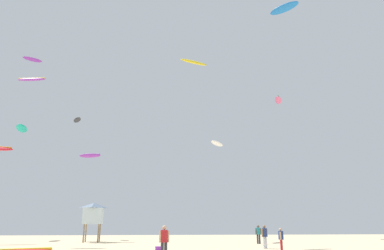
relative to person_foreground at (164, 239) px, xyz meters
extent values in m
cylinder|color=#B21E23|center=(0.00, 0.00, 0.16)|extent=(0.39, 0.39, 0.63)
cylinder|color=tan|center=(-0.22, -0.07, 0.14)|extent=(0.11, 0.11, 0.58)
cylinder|color=tan|center=(0.22, 0.07, 0.14)|extent=(0.11, 0.11, 0.58)
sphere|color=tan|center=(0.00, 0.00, 0.60)|extent=(0.23, 0.23, 0.23)
cylinder|color=#2D2D33|center=(10.12, 16.13, -0.56)|extent=(0.16, 0.16, 0.87)
cylinder|color=#2D2D33|center=(10.32, 16.12, -0.56)|extent=(0.16, 0.16, 0.87)
cylinder|color=teal|center=(10.22, 16.13, 0.20)|extent=(0.40, 0.40, 0.66)
cylinder|color=brown|center=(9.98, 16.13, 0.18)|extent=(0.12, 0.12, 0.60)
cylinder|color=brown|center=(10.45, 16.12, 0.18)|extent=(0.12, 0.12, 0.60)
sphere|color=brown|center=(10.22, 16.13, 0.65)|extent=(0.24, 0.24, 0.24)
cylinder|color=silver|center=(8.23, 8.45, -0.57)|extent=(0.16, 0.16, 0.87)
cylinder|color=silver|center=(8.41, 8.53, -0.57)|extent=(0.16, 0.16, 0.87)
cylinder|color=navy|center=(8.32, 8.49, 0.19)|extent=(0.40, 0.40, 0.65)
cylinder|color=#936B4C|center=(8.11, 8.40, 0.17)|extent=(0.12, 0.12, 0.60)
cylinder|color=#936B4C|center=(8.54, 8.58, 0.17)|extent=(0.12, 0.12, 0.60)
sphere|color=#936B4C|center=(8.32, 8.49, 0.64)|extent=(0.24, 0.24, 0.24)
cylinder|color=#B21E23|center=(8.46, 5.40, -0.62)|extent=(0.14, 0.14, 0.76)
cylinder|color=#B21E23|center=(8.55, 5.55, -0.62)|extent=(0.14, 0.14, 0.76)
cylinder|color=navy|center=(8.50, 5.48, 0.05)|extent=(0.35, 0.35, 0.57)
cylinder|color=tan|center=(8.41, 5.30, 0.03)|extent=(0.10, 0.10, 0.53)
cylinder|color=tan|center=(8.60, 5.66, 0.03)|extent=(0.10, 0.10, 0.53)
sphere|color=tan|center=(8.50, 5.48, 0.45)|extent=(0.21, 0.21, 0.21)
cylinder|color=yellow|center=(-8.02, 3.07, -0.63)|extent=(3.01, 1.83, 0.16)
cylinder|color=#8C704C|center=(-5.79, 22.60, -0.05)|extent=(0.14, 0.14, 1.90)
cylinder|color=#8C704C|center=(-5.79, 21.10, -0.05)|extent=(0.14, 0.14, 1.90)
cylinder|color=#8C704C|center=(-7.29, 22.60, -0.05)|extent=(0.14, 0.14, 1.90)
cylinder|color=#8C704C|center=(-7.29, 21.10, -0.05)|extent=(0.14, 0.14, 1.90)
cube|color=silver|center=(-6.54, 21.85, 1.75)|extent=(2.00, 2.00, 1.70)
pyramid|color=slate|center=(-6.54, 21.85, 2.88)|extent=(2.30, 2.30, 0.55)
cube|color=purple|center=(0.05, 6.41, -0.84)|extent=(0.56, 0.36, 0.32)
ellipsoid|color=#E5598C|center=(19.88, 33.06, 20.26)|extent=(2.27, 3.76, 0.59)
cylinder|color=green|center=(19.88, 33.06, 20.42)|extent=(1.31, 3.18, 0.16)
ellipsoid|color=purple|center=(-7.81, 24.93, 8.98)|extent=(2.91, 1.78, 0.58)
cylinder|color=purple|center=(-7.81, 24.93, 9.11)|extent=(2.45, 1.04, 0.12)
ellipsoid|color=#2D2D33|center=(-11.22, 32.99, 15.74)|extent=(1.89, 3.14, 0.40)
ellipsoid|color=blue|center=(14.99, 16.81, 26.19)|extent=(3.29, 3.59, 0.83)
ellipsoid|color=purple|center=(-12.84, 16.01, 15.02)|extent=(3.04, 1.44, 0.54)
cylinder|color=yellow|center=(-12.84, 16.01, 15.16)|extent=(2.66, 0.67, 0.13)
ellipsoid|color=purple|center=(-18.82, 33.79, 25.38)|extent=(2.85, 2.07, 0.54)
cylinder|color=purple|center=(-18.82, 33.79, 25.50)|extent=(2.32, 1.34, 0.12)
ellipsoid|color=white|center=(7.46, 22.08, 10.31)|extent=(2.54, 3.32, 0.36)
ellipsoid|color=yellow|center=(3.42, 13.28, 16.66)|extent=(3.16, 1.90, 0.68)
ellipsoid|color=#19B29E|center=(-18.28, 31.43, 13.79)|extent=(1.38, 4.07, 0.92)
camera|label=1|loc=(-1.17, -20.20, 0.67)|focal=34.12mm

